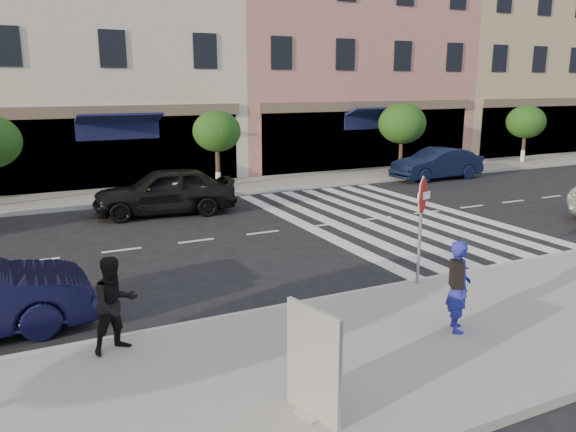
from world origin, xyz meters
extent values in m
plane|color=black|center=(0.00, 0.00, 0.00)|extent=(120.00, 120.00, 0.00)
cube|color=gray|center=(0.00, -3.75, 0.07)|extent=(60.00, 4.50, 0.15)
cube|color=gray|center=(0.00, 11.00, 0.07)|extent=(60.00, 3.00, 0.15)
cube|color=beige|center=(-0.50, 17.00, 5.50)|extent=(11.00, 9.00, 11.00)
cube|color=tan|center=(11.50, 17.00, 6.50)|extent=(13.00, 9.00, 13.00)
cube|color=tan|center=(24.00, 17.00, 6.00)|extent=(12.00, 9.00, 12.00)
cylinder|color=#473323|center=(3.00, 10.80, 1.00)|extent=(0.18, 0.18, 1.71)
cylinder|color=silver|center=(3.00, 10.80, 0.45)|extent=(0.20, 0.20, 0.60)
ellipsoid|color=#1F4513|center=(3.00, 10.80, 2.38)|extent=(1.90, 1.90, 1.62)
cylinder|color=#473323|center=(12.00, 10.80, 0.98)|extent=(0.18, 0.18, 1.65)
cylinder|color=silver|center=(12.00, 10.80, 0.45)|extent=(0.20, 0.20, 0.60)
ellipsoid|color=#1F4513|center=(12.00, 10.80, 2.41)|extent=(2.20, 2.20, 1.87)
cylinder|color=#473323|center=(20.00, 10.80, 0.92)|extent=(0.18, 0.18, 1.54)
cylinder|color=silver|center=(20.00, 10.80, 0.45)|extent=(0.20, 0.20, 0.60)
ellipsoid|color=#1F4513|center=(20.00, 10.80, 2.24)|extent=(2.00, 2.00, 1.70)
cylinder|color=gray|center=(3.07, -1.65, 1.18)|extent=(0.08, 0.08, 2.06)
cylinder|color=white|center=(3.07, -1.66, 2.02)|extent=(0.77, 0.26, 0.81)
cylinder|color=#9E1411|center=(3.07, -1.68, 2.02)|extent=(0.72, 0.25, 0.75)
cube|color=white|center=(3.07, -1.71, 2.02)|extent=(0.41, 0.15, 0.15)
imported|color=navy|center=(2.21, -3.75, 0.93)|extent=(0.61, 0.68, 1.57)
imported|color=black|center=(-3.09, -2.00, 0.91)|extent=(0.88, 0.77, 1.53)
cube|color=beige|center=(-1.18, -4.91, 0.17)|extent=(0.40, 0.40, 0.04)
cube|color=beige|center=(-1.18, -4.91, 0.87)|extent=(0.28, 0.94, 1.45)
cube|color=#D88C3F|center=(-1.14, -4.90, 0.93)|extent=(0.20, 0.76, 1.11)
imported|color=black|center=(0.07, 7.60, 0.78)|extent=(4.76, 2.40, 1.56)
imported|color=black|center=(12.72, 9.10, 0.70)|extent=(4.26, 1.53, 1.40)
camera|label=1|loc=(-4.23, -10.44, 4.24)|focal=35.00mm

